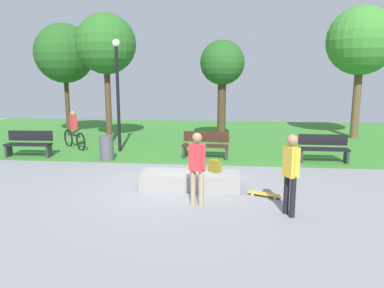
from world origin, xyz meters
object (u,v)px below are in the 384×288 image
(concrete_ledge, at_px, (191,180))
(skater_watching, at_px, (291,169))
(skateboard_by_ledge, at_px, (265,194))
(tree_young_birch, at_px, (222,65))
(park_bench_near_lamppost, at_px, (29,143))
(cyclist_on_bicycle, at_px, (74,132))
(trash_bin, at_px, (107,148))
(tree_broad_elm, at_px, (106,45))
(backpack_on_ledge, at_px, (215,166))
(park_bench_center_lawn, at_px, (206,144))
(tree_tall_oak, at_px, (361,42))
(tree_slender_maple, at_px, (64,54))
(park_bench_by_oak, at_px, (323,148))
(lamp_post, at_px, (118,84))
(skater_performing_trick, at_px, (197,164))

(concrete_ledge, relative_size, skater_watching, 1.48)
(skateboard_by_ledge, relative_size, tree_young_birch, 0.19)
(park_bench_near_lamppost, height_order, cyclist_on_bicycle, cyclist_on_bicycle)
(skateboard_by_ledge, distance_m, trash_bin, 6.03)
(tree_broad_elm, bearing_deg, park_bench_near_lamppost, -122.20)
(backpack_on_ledge, bearing_deg, park_bench_center_lawn, -39.22)
(tree_young_birch, height_order, cyclist_on_bicycle, tree_young_birch)
(park_bench_center_lawn, relative_size, tree_tall_oak, 0.28)
(backpack_on_ledge, relative_size, skateboard_by_ledge, 0.39)
(tree_tall_oak, distance_m, tree_broad_elm, 11.05)
(park_bench_near_lamppost, bearing_deg, skateboard_by_ledge, -24.50)
(skater_watching, xyz_separation_m, tree_slender_maple, (-8.94, 9.44, 2.82))
(park_bench_by_oak, height_order, trash_bin, park_bench_by_oak)
(park_bench_near_lamppost, distance_m, tree_tall_oak, 14.32)
(trash_bin, bearing_deg, tree_young_birch, 45.45)
(skater_watching, distance_m, cyclist_on_bicycle, 9.83)
(skater_watching, bearing_deg, concrete_ledge, 142.35)
(tree_young_birch, relative_size, trash_bin, 5.06)
(tree_young_birch, height_order, trash_bin, tree_young_birch)
(skateboard_by_ledge, xyz_separation_m, cyclist_on_bicycle, (-7.00, 5.28, 0.57))
(park_bench_near_lamppost, relative_size, tree_young_birch, 0.38)
(tree_broad_elm, bearing_deg, backpack_on_ledge, -51.26)
(tree_tall_oak, distance_m, cyclist_on_bicycle, 12.87)
(backpack_on_ledge, height_order, trash_bin, trash_bin)
(park_bench_center_lawn, xyz_separation_m, tree_broad_elm, (-4.32, 2.64, 3.61))
(tree_broad_elm, bearing_deg, skateboard_by_ledge, -47.96)
(lamp_post, distance_m, cyclist_on_bicycle, 2.76)
(concrete_ledge, distance_m, tree_tall_oak, 11.44)
(park_bench_center_lawn, bearing_deg, tree_slender_maple, 148.36)
(tree_slender_maple, distance_m, trash_bin, 6.96)
(skateboard_by_ledge, distance_m, tree_young_birch, 7.94)
(tree_young_birch, relative_size, cyclist_on_bicycle, 2.82)
(skater_performing_trick, bearing_deg, tree_young_birch, 87.70)
(skater_performing_trick, bearing_deg, skater_watching, -12.12)
(backpack_on_ledge, bearing_deg, park_bench_near_lamppost, 19.32)
(skater_performing_trick, bearing_deg, park_bench_center_lawn, 91.68)
(skater_performing_trick, height_order, park_bench_by_oak, skater_performing_trick)
(tree_tall_oak, height_order, cyclist_on_bicycle, tree_tall_oak)
(skater_performing_trick, height_order, lamp_post, lamp_post)
(park_bench_near_lamppost, relative_size, tree_broad_elm, 0.30)
(concrete_ledge, relative_size, tree_slender_maple, 0.49)
(skateboard_by_ledge, relative_size, tree_tall_oak, 0.14)
(skateboard_by_ledge, bearing_deg, tree_young_birch, 99.91)
(concrete_ledge, bearing_deg, skateboard_by_ledge, -16.77)
(skateboard_by_ledge, xyz_separation_m, lamp_post, (-5.04, 4.87, 2.46))
(skater_watching, distance_m, tree_slender_maple, 13.31)
(trash_bin, bearing_deg, lamp_post, 90.48)
(skater_performing_trick, bearing_deg, backpack_on_ledge, 77.34)
(park_bench_center_lawn, bearing_deg, tree_young_birch, 81.60)
(concrete_ledge, distance_m, skater_performing_trick, 1.54)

